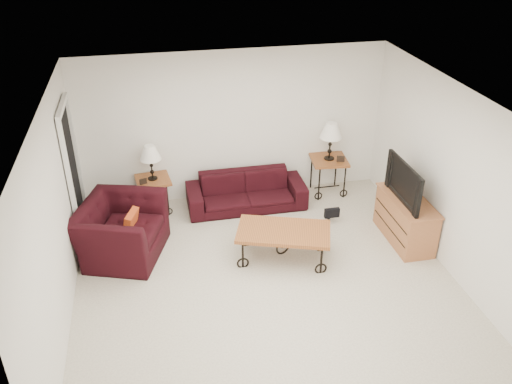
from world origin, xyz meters
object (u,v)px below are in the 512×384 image
Objects in this scene: side_table_left at (154,195)px; lamp_right at (330,141)px; lamp_left at (151,163)px; backpack at (329,206)px; coffee_table at (283,245)px; sofa at (246,191)px; television at (410,182)px; armchair at (121,230)px; side_table_right at (328,176)px; tv_stand at (405,220)px.

lamp_right is (2.94, 0.00, 0.68)m from side_table_left.
lamp_left is 1.23× the size of backpack.
lamp_right is at bearing 0.00° from side_table_left.
sofa is at bearing 98.54° from coffee_table.
coffee_table is at bearing -120.57° from backpack.
coffee_table is 1.31m from backpack.
lamp_right is 1.74m from television.
armchair reaches higher than side_table_left.
side_table_left is 2.82m from backpack.
backpack is at bearing -65.67° from armchair.
side_table_right is 0.50× the size of coffee_table.
armchair is 2.60× the size of backpack.
side_table_left reaches higher than sofa.
tv_stand is (0.66, -1.62, -0.63)m from lamp_right.
lamp_left is at bearing -4.80° from armchair.
television is at bearing 3.43° from coffee_table.
television is (0.64, -1.62, 0.66)m from side_table_right.
tv_stand is 0.64m from television.
side_table_right is at bearing 0.00° from lamp_right.
sofa is 4.09× the size of backpack.
side_table_left is 0.58m from lamp_left.
lamp_right is at bearing 112.14° from tv_stand.
side_table_right is 0.89m from backpack.
lamp_left is at bearing 134.72° from coffee_table.
lamp_right reaches higher than television.
armchair is (-3.45, -1.14, 0.08)m from side_table_right.
sofa is at bearing -6.94° from side_table_left.
coffee_table is at bearing -125.39° from side_table_right.
lamp_left is (0.00, 0.00, 0.58)m from side_table_left.
sofa is at bearing 168.50° from backpack.
armchair reaches higher than sofa.
television reaches higher than backpack.
side_table_left is 0.90× the size of lamp_right.
side_table_left is at bearing 0.00° from lamp_left.
lamp_right reaches higher than side_table_left.
side_table_left is 0.51× the size of tv_stand.
side_table_right is at bearing 112.14° from tv_stand.
television is at bearing 180.00° from tv_stand.
sofa is 1.38m from backpack.
lamp_left is at bearing -114.32° from television.
sofa is at bearing -172.98° from lamp_right.
side_table_left is at bearing 179.96° from backpack.
lamp_left is at bearing 173.06° from sofa.
side_table_left is at bearing 155.80° from tv_stand.
lamp_right is at bearing 54.61° from coffee_table.
backpack is (2.69, -0.85, -0.63)m from lamp_left.
lamp_right is 3.67m from armchair.
side_table_left is 1.00× the size of lamp_left.
television is 1.39m from backpack.
television is (-0.02, 0.00, 0.64)m from tv_stand.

